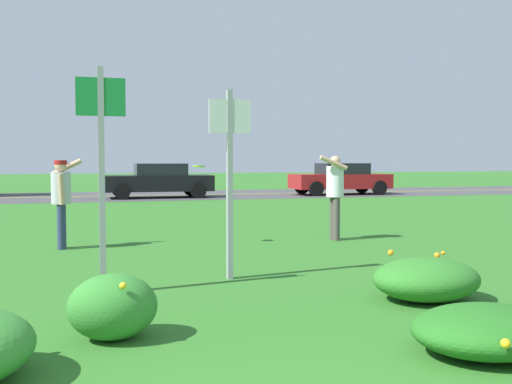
# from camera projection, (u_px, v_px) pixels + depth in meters

# --- Properties ---
(ground_plane) EXTENTS (120.00, 120.00, 0.00)m
(ground_plane) POSITION_uv_depth(u_px,v_px,m) (127.00, 227.00, 14.01)
(ground_plane) COLOR #2D6B23
(highway_strip) EXTENTS (120.00, 7.55, 0.01)m
(highway_strip) POSITION_uv_depth(u_px,v_px,m) (106.00, 196.00, 26.12)
(highway_strip) COLOR #424244
(highway_strip) RESTS_ON ground
(highway_center_stripe) EXTENTS (120.00, 0.16, 0.00)m
(highway_center_stripe) POSITION_uv_depth(u_px,v_px,m) (106.00, 196.00, 26.12)
(highway_center_stripe) COLOR yellow
(highway_center_stripe) RESTS_ON ground
(daylily_clump_mid_right) EXTENTS (1.22, 1.03, 0.52)m
(daylily_clump_mid_right) POSITION_uv_depth(u_px,v_px,m) (426.00, 279.00, 6.65)
(daylily_clump_mid_right) COLOR #2D7526
(daylily_clump_mid_right) RESTS_ON ground
(daylily_clump_front_right) EXTENTS (1.27, 1.10, 0.39)m
(daylily_clump_front_right) POSITION_uv_depth(u_px,v_px,m) (487.00, 330.00, 4.80)
(daylily_clump_front_right) COLOR #23661E
(daylily_clump_front_right) RESTS_ON ground
(daylily_clump_front_left) EXTENTS (0.78, 0.67, 0.58)m
(daylily_clump_front_left) POSITION_uv_depth(u_px,v_px,m) (113.00, 307.00, 5.20)
(daylily_clump_front_left) COLOR #337F2D
(daylily_clump_front_left) RESTS_ON ground
(sign_post_near_path) EXTENTS (0.56, 0.10, 2.66)m
(sign_post_near_path) POSITION_uv_depth(u_px,v_px,m) (101.00, 158.00, 6.88)
(sign_post_near_path) COLOR #93969B
(sign_post_near_path) RESTS_ON ground
(sign_post_by_roadside) EXTENTS (0.56, 0.10, 2.50)m
(sign_post_by_roadside) POSITION_uv_depth(u_px,v_px,m) (230.00, 165.00, 7.81)
(sign_post_by_roadside) COLOR #93969B
(sign_post_by_roadside) RESTS_ON ground
(person_thrower_red_cap_gray_shirt) EXTENTS (0.54, 0.50, 1.61)m
(person_thrower_red_cap_gray_shirt) POSITION_uv_depth(u_px,v_px,m) (61.00, 195.00, 10.53)
(person_thrower_red_cap_gray_shirt) COLOR #B2B2B7
(person_thrower_red_cap_gray_shirt) RESTS_ON ground
(person_catcher_white_shirt) EXTENTS (0.57, 0.50, 1.68)m
(person_catcher_white_shirt) POSITION_uv_depth(u_px,v_px,m) (335.00, 189.00, 11.70)
(person_catcher_white_shirt) COLOR silver
(person_catcher_white_shirt) RESTS_ON ground
(frisbee_lime) EXTENTS (0.23, 0.23, 0.04)m
(frisbee_lime) POSITION_uv_depth(u_px,v_px,m) (199.00, 166.00, 10.97)
(frisbee_lime) COLOR #8CD133
(car_red_leftmost) EXTENTS (4.50, 2.00, 1.45)m
(car_red_leftmost) POSITION_uv_depth(u_px,v_px,m) (341.00, 179.00, 27.38)
(car_red_leftmost) COLOR maroon
(car_red_leftmost) RESTS_ON ground
(car_black_center_left) EXTENTS (4.50, 2.00, 1.45)m
(car_black_center_left) POSITION_uv_depth(u_px,v_px,m) (159.00, 180.00, 25.04)
(car_black_center_left) COLOR black
(car_black_center_left) RESTS_ON ground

